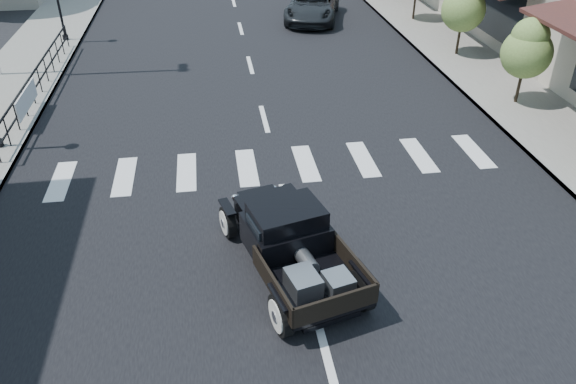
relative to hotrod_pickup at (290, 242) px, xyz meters
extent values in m
plane|color=black|center=(0.28, 0.33, -0.74)|extent=(120.00, 120.00, 0.00)
cube|color=black|center=(0.28, 15.33, -0.73)|extent=(14.00, 80.00, 0.02)
cube|color=gray|center=(-8.22, 15.33, -0.66)|extent=(3.00, 80.00, 0.15)
cube|color=gray|center=(8.78, 15.33, -0.66)|extent=(3.00, 80.00, 0.15)
imported|color=black|center=(3.84, 18.34, -0.04)|extent=(3.61, 5.45, 1.39)
camera|label=1|loc=(-1.33, -8.74, 6.75)|focal=35.00mm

